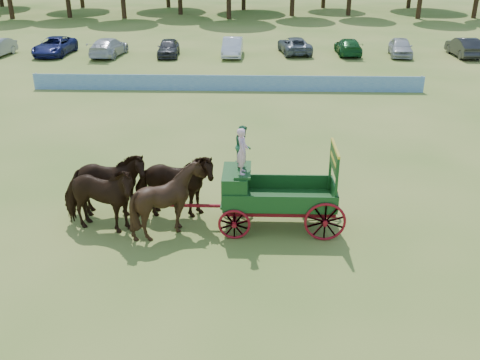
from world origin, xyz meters
The scene contains 8 objects.
ground centered at (0.00, 0.00, 0.00)m, with size 160.00×160.00×0.00m, color #9B9346.
horse_lead_left centered at (-4.29, -1.00, 1.24)m, with size 1.34×2.94×2.48m, color black.
horse_lead_right centered at (-4.29, 0.10, 1.24)m, with size 1.34×2.94×2.48m, color black.
horse_wheel_left centered at (-1.89, -1.00, 1.24)m, with size 2.00×2.25×2.48m, color black.
horse_wheel_right centered at (-1.89, 0.10, 1.24)m, with size 1.34×2.94×2.48m, color black.
farm_dray centered at (1.09, -0.44, 1.58)m, with size 5.99×2.00×3.71m.
sponsor_banner centered at (-1.00, 18.00, 0.53)m, with size 26.00×0.08×1.05m, color #1F5EAB.
parked_cars centered at (-4.39, 30.02, 0.76)m, with size 46.78×7.21×1.62m.
Camera 1 is at (1.00, -16.98, 9.17)m, focal length 40.00 mm.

